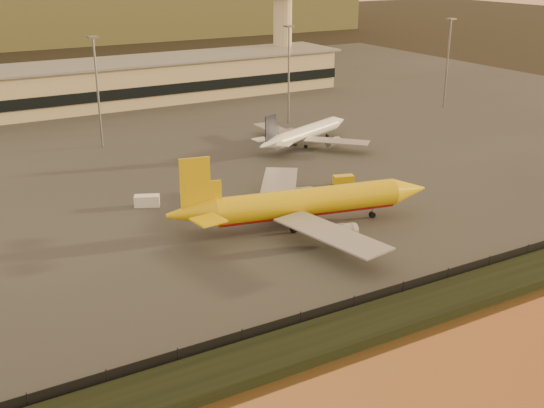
{
  "coord_description": "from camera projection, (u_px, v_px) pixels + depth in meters",
  "views": [
    {
      "loc": [
        -53.4,
        -73.77,
        43.33
      ],
      "look_at": [
        -3.47,
        12.0,
        6.43
      ],
      "focal_mm": 45.0,
      "sensor_mm": 36.0,
      "label": 1
    }
  ],
  "objects": [
    {
      "name": "control_tower",
      "position": [
        283.0,
        19.0,
        231.61
      ],
      "size": [
        11.2,
        11.2,
        35.5
      ],
      "color": "#C6B489",
      "rests_on": "tarmac"
    },
    {
      "name": "embankment",
      "position": [
        411.0,
        311.0,
        86.02
      ],
      "size": [
        320.0,
        7.0,
        1.4
      ],
      "primitive_type": "cube",
      "color": "black",
      "rests_on": "ground"
    },
    {
      "name": "perimeter_fence",
      "position": [
        391.0,
        294.0,
        89.05
      ],
      "size": [
        300.0,
        0.05,
        2.2
      ],
      "primitive_type": "cube",
      "color": "black",
      "rests_on": "tarmac"
    },
    {
      "name": "ground",
      "position": [
        333.0,
        265.0,
        100.04
      ],
      "size": [
        900.0,
        900.0,
        0.0
      ],
      "primitive_type": "plane",
      "color": "black",
      "rests_on": "ground"
    },
    {
      "name": "terminal_building",
      "position": [
        37.0,
        91.0,
        192.71
      ],
      "size": [
        202.0,
        25.0,
        12.6
      ],
      "color": "#C6B489",
      "rests_on": "tarmac"
    },
    {
      "name": "tarmac",
      "position": [
        123.0,
        128.0,
        176.96
      ],
      "size": [
        320.0,
        220.0,
        0.2
      ],
      "primitive_type": "cube",
      "color": "#2D2D2D",
      "rests_on": "ground"
    },
    {
      "name": "white_narrowbody_jet",
      "position": [
        305.0,
        133.0,
        160.22
      ],
      "size": [
        32.37,
        30.55,
        9.69
      ],
      "rotation": [
        0.0,
        0.0,
        0.38
      ],
      "color": "white",
      "rests_on": "tarmac"
    },
    {
      "name": "gse_vehicle_yellow",
      "position": [
        343.0,
        180.0,
        133.97
      ],
      "size": [
        4.35,
        2.9,
        1.8
      ],
      "primitive_type": "cube",
      "rotation": [
        0.0,
        0.0,
        -0.3
      ],
      "color": "#DBB10B",
      "rests_on": "tarmac"
    },
    {
      "name": "gse_vehicle_white",
      "position": [
        147.0,
        201.0,
        122.45
      ],
      "size": [
        4.89,
        3.67,
        2.01
      ],
      "primitive_type": "cube",
      "rotation": [
        0.0,
        0.0,
        -0.42
      ],
      "color": "white",
      "rests_on": "tarmac"
    },
    {
      "name": "apron_light_masts",
      "position": [
        206.0,
        75.0,
        162.39
      ],
      "size": [
        152.2,
        12.2,
        25.4
      ],
      "color": "slate",
      "rests_on": "tarmac"
    },
    {
      "name": "dhl_cargo_jet",
      "position": [
        303.0,
        204.0,
        112.3
      ],
      "size": [
        45.31,
        43.69,
        13.6
      ],
      "rotation": [
        0.0,
        0.0,
        -0.21
      ],
      "color": "#DBB10B",
      "rests_on": "tarmac"
    }
  ]
}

